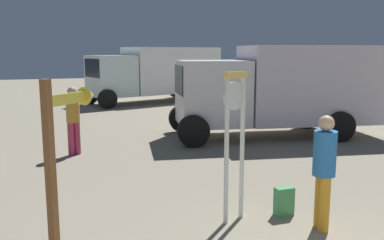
{
  "coord_description": "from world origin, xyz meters",
  "views": [
    {
      "loc": [
        -2.99,
        -2.57,
        2.63
      ],
      "look_at": [
        -0.13,
        5.5,
        1.2
      ],
      "focal_mm": 38.41,
      "sensor_mm": 36.0,
      "label": 1
    }
  ],
  "objects_px": {
    "person_distant": "(73,117)",
    "box_truck_far": "(159,72)",
    "standing_clock": "(234,131)",
    "arrow_sign": "(66,136)",
    "person_near_clock": "(324,167)",
    "backpack": "(284,201)",
    "box_truck_near": "(283,87)"
  },
  "relations": [
    {
      "from": "person_distant",
      "to": "box_truck_far",
      "type": "bearing_deg",
      "value": 64.26
    },
    {
      "from": "standing_clock",
      "to": "arrow_sign",
      "type": "relative_size",
      "value": 1.01
    },
    {
      "from": "person_near_clock",
      "to": "box_truck_far",
      "type": "height_order",
      "value": "box_truck_far"
    },
    {
      "from": "standing_clock",
      "to": "person_near_clock",
      "type": "height_order",
      "value": "standing_clock"
    },
    {
      "from": "backpack",
      "to": "person_distant",
      "type": "height_order",
      "value": "person_distant"
    },
    {
      "from": "person_distant",
      "to": "box_truck_near",
      "type": "relative_size",
      "value": 0.26
    },
    {
      "from": "arrow_sign",
      "to": "person_distant",
      "type": "height_order",
      "value": "arrow_sign"
    },
    {
      "from": "person_distant",
      "to": "standing_clock",
      "type": "bearing_deg",
      "value": -68.1
    },
    {
      "from": "backpack",
      "to": "box_truck_near",
      "type": "bearing_deg",
      "value": 58.63
    },
    {
      "from": "arrow_sign",
      "to": "person_near_clock",
      "type": "distance_m",
      "value": 3.66
    },
    {
      "from": "arrow_sign",
      "to": "person_near_clock",
      "type": "xyz_separation_m",
      "value": [
        3.56,
        -0.61,
        -0.59
      ]
    },
    {
      "from": "backpack",
      "to": "box_truck_near",
      "type": "distance_m",
      "value": 6.67
    },
    {
      "from": "box_truck_near",
      "to": "box_truck_far",
      "type": "distance_m",
      "value": 10.24
    },
    {
      "from": "person_near_clock",
      "to": "box_truck_near",
      "type": "height_order",
      "value": "box_truck_near"
    },
    {
      "from": "arrow_sign",
      "to": "box_truck_far",
      "type": "bearing_deg",
      "value": 70.97
    },
    {
      "from": "person_near_clock",
      "to": "person_distant",
      "type": "xyz_separation_m",
      "value": [
        -3.17,
        5.92,
        0.02
      ]
    },
    {
      "from": "box_truck_far",
      "to": "person_near_clock",
      "type": "bearing_deg",
      "value": -96.57
    },
    {
      "from": "standing_clock",
      "to": "arrow_sign",
      "type": "xyz_separation_m",
      "value": [
        -2.46,
        -0.14,
        0.12
      ]
    },
    {
      "from": "person_distant",
      "to": "box_truck_near",
      "type": "bearing_deg",
      "value": 2.99
    },
    {
      "from": "backpack",
      "to": "arrow_sign",
      "type": "bearing_deg",
      "value": -179.19
    },
    {
      "from": "arrow_sign",
      "to": "backpack",
      "type": "distance_m",
      "value": 3.58
    },
    {
      "from": "standing_clock",
      "to": "backpack",
      "type": "xyz_separation_m",
      "value": [
        0.86,
        -0.09,
        -1.21
      ]
    },
    {
      "from": "standing_clock",
      "to": "box_truck_far",
      "type": "xyz_separation_m",
      "value": [
        2.98,
        15.65,
        0.15
      ]
    },
    {
      "from": "person_distant",
      "to": "person_near_clock",
      "type": "bearing_deg",
      "value": -61.83
    },
    {
      "from": "person_near_clock",
      "to": "box_truck_far",
      "type": "distance_m",
      "value": 16.52
    },
    {
      "from": "standing_clock",
      "to": "backpack",
      "type": "distance_m",
      "value": 1.48
    },
    {
      "from": "arrow_sign",
      "to": "person_distant",
      "type": "distance_m",
      "value": 5.35
    },
    {
      "from": "arrow_sign",
      "to": "backpack",
      "type": "xyz_separation_m",
      "value": [
        3.32,
        0.05,
        -1.33
      ]
    },
    {
      "from": "backpack",
      "to": "standing_clock",
      "type": "bearing_deg",
      "value": 173.78
    },
    {
      "from": "arrow_sign",
      "to": "person_near_clock",
      "type": "height_order",
      "value": "arrow_sign"
    },
    {
      "from": "person_near_clock",
      "to": "box_truck_near",
      "type": "distance_m",
      "value": 7.03
    },
    {
      "from": "box_truck_near",
      "to": "person_distant",
      "type": "bearing_deg",
      "value": -177.01
    }
  ]
}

